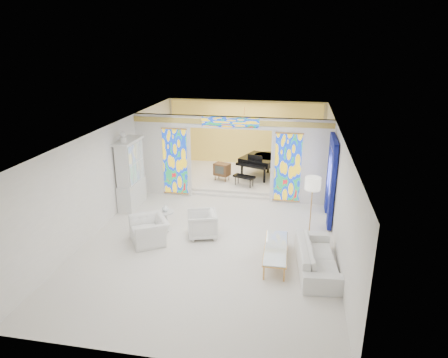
% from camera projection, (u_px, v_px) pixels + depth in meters
% --- Properties ---
extents(floor, '(12.00, 12.00, 0.00)m').
position_uv_depth(floor, '(220.00, 220.00, 12.85)').
color(floor, silver).
rests_on(floor, ground).
extents(ceiling, '(7.00, 12.00, 0.02)m').
position_uv_depth(ceiling, '(220.00, 129.00, 11.86)').
color(ceiling, white).
rests_on(ceiling, wall_back).
extents(wall_back, '(7.00, 0.02, 3.00)m').
position_uv_depth(wall_back, '(245.00, 134.00, 17.92)').
color(wall_back, silver).
rests_on(wall_back, floor).
extents(wall_front, '(7.00, 0.02, 3.00)m').
position_uv_depth(wall_front, '(153.00, 288.00, 6.78)').
color(wall_front, silver).
rests_on(wall_front, floor).
extents(wall_left, '(0.02, 12.00, 3.00)m').
position_uv_depth(wall_left, '(114.00, 170.00, 12.95)').
color(wall_left, silver).
rests_on(wall_left, floor).
extents(wall_right, '(0.02, 12.00, 3.00)m').
position_uv_depth(wall_right, '(336.00, 183.00, 11.75)').
color(wall_right, silver).
rests_on(wall_right, floor).
extents(partition_wall, '(7.00, 0.22, 3.00)m').
position_uv_depth(partition_wall, '(231.00, 154.00, 14.16)').
color(partition_wall, silver).
rests_on(partition_wall, floor).
extents(stained_glass_left, '(0.90, 0.04, 2.40)m').
position_uv_depth(stained_glass_left, '(175.00, 162.00, 14.52)').
color(stained_glass_left, gold).
rests_on(stained_glass_left, partition_wall).
extents(stained_glass_right, '(0.90, 0.04, 2.40)m').
position_uv_depth(stained_glass_right, '(288.00, 168.00, 13.83)').
color(stained_glass_right, gold).
rests_on(stained_glass_right, partition_wall).
extents(stained_glass_transom, '(2.00, 0.04, 0.34)m').
position_uv_depth(stained_glass_transom, '(230.00, 122.00, 13.67)').
color(stained_glass_transom, gold).
rests_on(stained_glass_transom, partition_wall).
extents(alcove_platform, '(6.80, 3.80, 0.18)m').
position_uv_depth(alcove_platform, '(239.00, 177.00, 16.63)').
color(alcove_platform, silver).
rests_on(alcove_platform, floor).
extents(gold_curtain_back, '(6.70, 0.10, 2.90)m').
position_uv_depth(gold_curtain_back, '(245.00, 134.00, 17.81)').
color(gold_curtain_back, '#DFC14D').
rests_on(gold_curtain_back, wall_back).
extents(chandelier, '(0.48, 0.48, 0.30)m').
position_uv_depth(chandelier, '(244.00, 119.00, 15.69)').
color(chandelier, '#C28A44').
rests_on(chandelier, ceiling).
extents(blue_drapes, '(0.14, 1.85, 2.65)m').
position_uv_depth(blue_drapes, '(331.00, 173.00, 12.40)').
color(blue_drapes, navy).
rests_on(blue_drapes, wall_right).
extents(china_cabinet, '(0.56, 1.46, 2.72)m').
position_uv_depth(china_cabinet, '(131.00, 174.00, 13.57)').
color(china_cabinet, silver).
rests_on(china_cabinet, floor).
extents(armchair_left, '(1.41, 1.45, 0.72)m').
position_uv_depth(armchair_left, '(149.00, 230.00, 11.36)').
color(armchair_left, white).
rests_on(armchair_left, floor).
extents(armchair_right, '(1.05, 1.04, 0.77)m').
position_uv_depth(armchair_right, '(202.00, 224.00, 11.68)').
color(armchair_right, white).
rests_on(armchair_right, floor).
extents(sofa, '(1.15, 2.45, 0.69)m').
position_uv_depth(sofa, '(317.00, 257.00, 10.00)').
color(sofa, white).
rests_on(sofa, floor).
extents(side_table, '(0.65, 0.65, 0.61)m').
position_uv_depth(side_table, '(166.00, 218.00, 12.07)').
color(side_table, silver).
rests_on(side_table, floor).
extents(vase, '(0.27, 0.27, 0.21)m').
position_uv_depth(vase, '(165.00, 208.00, 11.97)').
color(vase, silver).
rests_on(vase, side_table).
extents(coffee_table, '(0.63, 1.92, 0.43)m').
position_uv_depth(coffee_table, '(276.00, 248.00, 10.33)').
color(coffee_table, white).
rests_on(coffee_table, floor).
extents(floor_lamp, '(0.51, 0.51, 1.83)m').
position_uv_depth(floor_lamp, '(313.00, 186.00, 11.32)').
color(floor_lamp, '#C28A44').
rests_on(floor_lamp, floor).
extents(grand_piano, '(2.16, 2.64, 1.02)m').
position_uv_depth(grand_piano, '(264.00, 160.00, 16.26)').
color(grand_piano, black).
rests_on(grand_piano, alcove_platform).
extents(tv_console, '(0.70, 0.58, 0.69)m').
position_uv_depth(tv_console, '(222.00, 169.00, 15.83)').
color(tv_console, brown).
rests_on(tv_console, alcove_platform).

